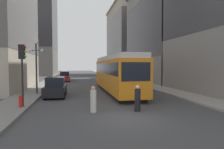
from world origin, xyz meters
TOP-DOWN VIEW (x-y plane):
  - ground_plane at (0.00, 0.00)m, footprint 200.00×200.00m
  - sidewalk_left at (-7.32, 40.00)m, footprint 2.59×120.00m
  - sidewalk_right at (7.32, 40.00)m, footprint 2.59×120.00m
  - streetcar at (1.44, 10.47)m, footprint 2.68×14.34m
  - transit_bus at (4.30, 29.08)m, footprint 2.95×12.39m
  - parked_car_left_near at (-4.72, 8.52)m, footprint 1.95×4.25m
  - parked_car_left_mid at (-4.73, 26.11)m, footprint 2.03×4.63m
  - pedestrian_crossing_near at (0.90, 1.51)m, footprint 0.37×0.37m
  - pedestrian_crossing_far at (-1.87, 1.78)m, footprint 0.37×0.37m
  - traffic_light_near_left at (-6.41, 3.75)m, footprint 0.47×0.36m
  - lamp_post_left_near at (-6.63, 9.85)m, footprint 1.41×0.36m
  - fire_hydrant at (-6.50, 3.54)m, footprint 0.26×0.26m
  - building_left_corner at (-14.72, 52.20)m, footprint 12.81×17.97m
  - building_right_corner at (14.65, 22.91)m, footprint 12.67×18.40m
  - building_right_far at (14.22, 47.72)m, footprint 11.80×22.50m

SIDE VIEW (x-z plane):
  - ground_plane at x=0.00m, z-range 0.00..0.00m
  - sidewalk_left at x=-7.32m, z-range 0.00..0.15m
  - sidewalk_right at x=7.32m, z-range 0.00..0.15m
  - fire_hydrant at x=-6.50m, z-range 0.15..0.90m
  - pedestrian_crossing_far at x=-1.87m, z-range -0.06..1.58m
  - pedestrian_crossing_near at x=0.90m, z-range -0.06..1.60m
  - parked_car_left_near at x=-4.72m, z-range -0.07..1.75m
  - parked_car_left_mid at x=-4.73m, z-range -0.07..1.75m
  - transit_bus at x=4.30m, z-range 0.22..3.67m
  - streetcar at x=1.44m, z-range 0.16..4.05m
  - traffic_light_near_left at x=-6.41m, z-range 1.27..5.40m
  - lamp_post_left_near at x=-6.63m, z-range 0.98..6.10m
  - building_right_corner at x=14.65m, z-range 0.23..17.76m
  - building_right_far at x=14.22m, z-range 0.30..21.48m
  - building_left_corner at x=-14.72m, z-range 0.51..32.58m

